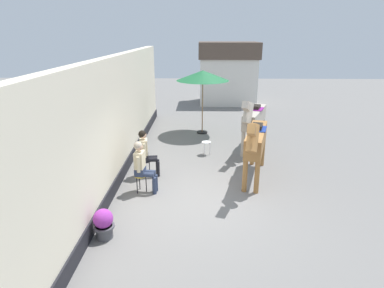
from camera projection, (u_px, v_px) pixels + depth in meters
The scene contains 10 objects.
ground_plane at pixel (205, 156), 11.02m from camera, with size 40.00×40.00×0.00m, color slate.
pub_facade_wall at pixel (117, 124), 9.17m from camera, with size 0.34×14.00×3.40m.
distant_cottage at pixel (228, 72), 18.88m from camera, with size 3.40×2.60×3.50m.
seated_visitor_near at pixel (142, 164), 8.31m from camera, with size 0.61×0.49×1.39m.
seated_visitor_far at pixel (146, 151), 9.26m from camera, with size 0.61×0.49×1.39m.
saddled_horse_near at pixel (256, 141), 8.93m from camera, with size 1.02×2.94×2.06m.
saddled_horse_far at pixel (254, 118), 11.32m from camera, with size 1.29×2.86×2.06m.
flower_planter_near at pixel (104, 223), 6.53m from camera, with size 0.43×0.43×0.64m.
cafe_parasol at pixel (203, 76), 12.83m from camera, with size 2.10×2.10×2.58m.
spare_stool_white at pixel (206, 144), 11.04m from camera, with size 0.32×0.32×0.46m.
Camera 1 is at (-0.18, -7.30, 3.97)m, focal length 30.28 mm.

